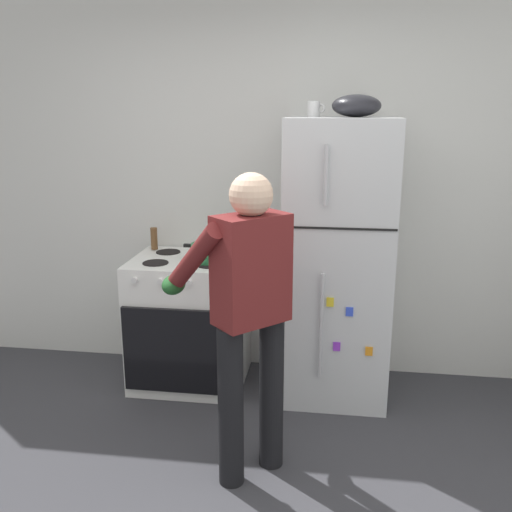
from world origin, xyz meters
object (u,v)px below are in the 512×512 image
stove_range (190,321)px  refrigerator (337,261)px  mixing_bowl (356,106)px  pepper_mill (154,238)px  coffee_mug (314,109)px  red_pot (209,252)px  person_cook (247,301)px

stove_range → refrigerator: bearing=0.6°
mixing_bowl → pepper_mill: bearing=171.8°
refrigerator → stove_range: bearing=-179.4°
stove_range → coffee_mug: bearing=4.2°
refrigerator → pepper_mill: size_ratio=11.71×
pepper_mill → mixing_bowl: 1.67m
red_pot → coffee_mug: bearing=8.6°
pepper_mill → mixing_bowl: (1.38, -0.20, 0.92)m
person_cook → refrigerator: bearing=65.0°
refrigerator → coffee_mug: size_ratio=16.35×
person_cook → red_pot: bearing=113.3°
pepper_mill → mixing_bowl: bearing=-8.2°
stove_range → red_pot: bearing=-13.9°
coffee_mug → pepper_mill: bearing=172.4°
refrigerator → red_pot: size_ratio=5.30×
pepper_mill → mixing_bowl: size_ratio=0.53×
stove_range → person_cook: (0.55, -0.95, 0.51)m
coffee_mug → person_cook: bearing=-104.9°
coffee_mug → mixing_bowl: size_ratio=0.38×
person_cook → pepper_mill: 1.44m
stove_range → red_pot: (0.16, -0.04, 0.51)m
stove_range → coffee_mug: 1.65m
pepper_mill → refrigerator: bearing=-8.8°
person_cook → red_pot: (-0.39, 0.91, 0.00)m
refrigerator → stove_range: refrigerator is taller
coffee_mug → mixing_bowl: mixing_bowl is taller
stove_range → person_cook: size_ratio=0.56×
person_cook → red_pot: size_ratio=4.63×
stove_range → coffee_mug: size_ratio=8.06×
person_cook → mixing_bowl: size_ratio=5.37×
red_pot → coffee_mug: coffee_mug is taller
refrigerator → red_pot: bearing=-176.6°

